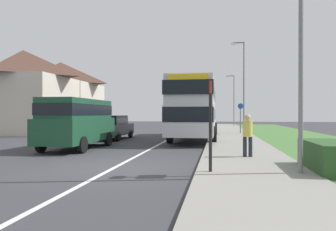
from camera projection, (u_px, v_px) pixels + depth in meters
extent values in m
plane|color=#38383D|center=(115.00, 167.00, 10.08)|extent=(120.00, 120.00, 0.00)
cube|color=silver|center=(160.00, 144.00, 17.99)|extent=(0.14, 60.00, 0.01)
cube|color=gray|center=(239.00, 148.00, 15.36)|extent=(3.20, 68.00, 0.12)
cube|color=#477538|center=(335.00, 150.00, 14.70)|extent=(6.00, 68.00, 0.08)
cube|color=#2D5128|center=(329.00, 158.00, 9.02)|extent=(1.10, 2.61, 0.90)
cube|color=#BCBCC1|center=(196.00, 119.00, 21.30)|extent=(2.50, 11.36, 1.65)
cube|color=#BCBCC1|center=(196.00, 95.00, 21.29)|extent=(2.45, 11.13, 1.55)
cube|color=black|center=(196.00, 114.00, 21.30)|extent=(2.52, 11.42, 0.76)
cube|color=black|center=(196.00, 94.00, 21.29)|extent=(2.52, 11.42, 0.72)
cube|color=gold|center=(188.00, 78.00, 15.74)|extent=(2.00, 0.08, 0.44)
cylinder|color=black|center=(183.00, 129.00, 24.98)|extent=(0.30, 1.00, 1.00)
cylinder|color=black|center=(215.00, 129.00, 24.59)|extent=(0.30, 1.00, 1.00)
cylinder|color=black|center=(170.00, 134.00, 18.41)|extent=(0.30, 1.00, 1.00)
cylinder|color=black|center=(214.00, 135.00, 18.03)|extent=(0.30, 1.00, 1.00)
cube|color=#19472D|center=(78.00, 130.00, 15.47)|extent=(1.95, 5.24, 1.11)
cube|color=#19472D|center=(78.00, 109.00, 15.46)|extent=(1.72, 4.82, 0.91)
cube|color=black|center=(78.00, 110.00, 15.46)|extent=(1.75, 4.87, 0.51)
cylinder|color=black|center=(74.00, 138.00, 17.22)|extent=(0.20, 0.72, 0.72)
cylinder|color=black|center=(108.00, 139.00, 16.93)|extent=(0.20, 0.72, 0.72)
cylinder|color=black|center=(41.00, 144.00, 14.01)|extent=(0.20, 0.72, 0.72)
cylinder|color=black|center=(82.00, 145.00, 13.72)|extent=(0.20, 0.72, 0.72)
cube|color=black|center=(112.00, 129.00, 21.25)|extent=(1.72, 4.56, 0.70)
cube|color=black|center=(111.00, 120.00, 21.02)|extent=(1.51, 2.51, 0.57)
cube|color=black|center=(111.00, 120.00, 21.02)|extent=(1.55, 2.53, 0.32)
cylinder|color=black|center=(107.00, 133.00, 22.78)|extent=(0.20, 0.60, 0.60)
cylinder|color=black|center=(130.00, 134.00, 22.52)|extent=(0.20, 0.60, 0.60)
cylinder|color=black|center=(92.00, 136.00, 19.98)|extent=(0.20, 0.60, 0.60)
cylinder|color=black|center=(118.00, 136.00, 19.72)|extent=(0.20, 0.60, 0.60)
cylinder|color=#23232D|center=(245.00, 148.00, 11.74)|extent=(0.14, 0.14, 0.85)
cylinder|color=#23232D|center=(250.00, 148.00, 11.71)|extent=(0.14, 0.14, 0.85)
cylinder|color=#D1C14C|center=(248.00, 129.00, 11.72)|extent=(0.34, 0.34, 0.60)
sphere|color=tan|center=(248.00, 117.00, 11.71)|extent=(0.22, 0.22, 0.22)
cylinder|color=black|center=(210.00, 128.00, 8.70)|extent=(0.09, 0.09, 2.60)
cube|color=red|center=(210.00, 88.00, 8.70)|extent=(0.04, 0.44, 0.32)
cube|color=black|center=(210.00, 119.00, 8.72)|extent=(0.06, 0.52, 0.68)
cylinder|color=slate|center=(240.00, 122.00, 25.67)|extent=(0.08, 0.08, 2.10)
cylinder|color=blue|center=(240.00, 106.00, 25.66)|extent=(0.44, 0.03, 0.44)
cylinder|color=slate|center=(301.00, 18.00, 8.48)|extent=(0.12, 0.12, 8.44)
cylinder|color=slate|center=(244.00, 88.00, 27.15)|extent=(0.12, 0.12, 7.76)
cube|color=slate|center=(238.00, 43.00, 27.20)|extent=(0.90, 0.10, 0.10)
cube|color=silver|center=(233.00, 44.00, 27.27)|extent=(0.36, 0.20, 0.14)
cylinder|color=slate|center=(234.00, 101.00, 42.72)|extent=(0.12, 0.12, 6.79)
cube|color=slate|center=(231.00, 76.00, 42.77)|extent=(0.90, 0.10, 0.10)
cube|color=silver|center=(227.00, 76.00, 42.84)|extent=(0.36, 0.20, 0.14)
cube|color=beige|center=(23.00, 106.00, 26.82)|extent=(7.16, 6.31, 4.75)
pyramid|color=#4C3328|center=(23.00, 64.00, 26.80)|extent=(7.16, 6.31, 2.26)
cube|color=beige|center=(61.00, 107.00, 33.18)|extent=(7.16, 6.31, 4.75)
pyramid|color=#4C3328|center=(60.00, 73.00, 33.16)|extent=(7.16, 6.31, 2.26)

